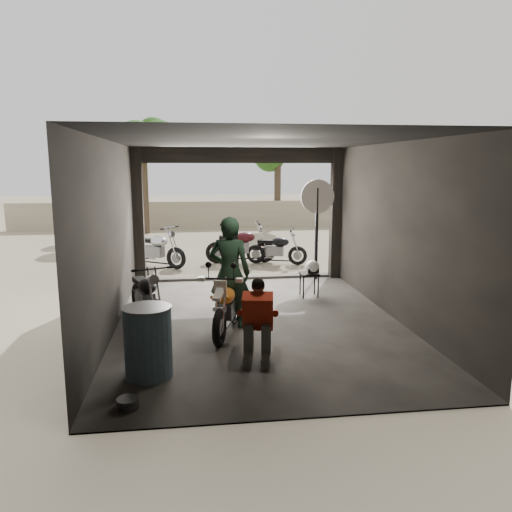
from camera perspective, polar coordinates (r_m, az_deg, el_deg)
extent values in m
plane|color=#7A6D56|center=(9.04, 0.33, -7.64)|extent=(80.00, 80.00, 0.00)
cube|color=#2D2B28|center=(9.04, 0.33, -7.58)|extent=(5.00, 7.00, 0.02)
plane|color=black|center=(8.61, 0.35, 13.06)|extent=(7.00, 7.00, 0.00)
cube|color=black|center=(5.29, 5.57, -2.73)|extent=(5.00, 0.02, 3.20)
cube|color=black|center=(8.70, -16.20, 2.05)|extent=(0.02, 7.00, 3.20)
cube|color=black|center=(9.36, 15.70, 2.64)|extent=(0.02, 7.00, 3.20)
cube|color=black|center=(12.02, -13.29, 4.37)|extent=(0.24, 0.24, 3.20)
cube|color=black|center=(12.48, 9.09, 4.73)|extent=(0.24, 0.24, 3.20)
cube|color=black|center=(12.00, -1.95, 11.43)|extent=(5.00, 0.16, 0.36)
cube|color=#2D2B28|center=(12.39, -1.90, -2.50)|extent=(5.00, 0.25, 0.08)
cube|color=gray|center=(22.66, -4.56, 4.76)|extent=(18.00, 0.30, 1.20)
cylinder|color=#382B1E|center=(21.12, -12.61, 7.39)|extent=(0.30, 0.30, 3.58)
ellipsoid|color=#1E4C14|center=(21.13, -12.85, 13.46)|extent=(2.20, 2.20, 3.14)
cylinder|color=#382B1E|center=(22.90, 2.47, 7.35)|extent=(0.30, 0.30, 3.20)
ellipsoid|color=#1E4C14|center=(22.88, 2.51, 12.36)|extent=(2.20, 2.20, 2.80)
imported|color=black|center=(8.55, -3.02, -1.95)|extent=(0.81, 0.64, 1.95)
cube|color=black|center=(10.68, 6.11, -2.05)|extent=(0.38, 0.38, 0.04)
cylinder|color=black|center=(10.55, 5.44, -3.61)|extent=(0.03, 0.03, 0.51)
cylinder|color=black|center=(10.63, 7.12, -3.55)|extent=(0.03, 0.03, 0.51)
cylinder|color=black|center=(10.86, 5.07, -3.21)|extent=(0.03, 0.03, 0.51)
cylinder|color=black|center=(10.93, 6.70, -3.15)|extent=(0.03, 0.03, 0.51)
ellipsoid|color=white|center=(10.62, 6.46, -1.24)|extent=(0.39, 0.40, 0.28)
cylinder|color=#476678|center=(6.81, -12.23, -9.71)|extent=(0.79, 0.79, 0.97)
cylinder|color=black|center=(12.26, 6.93, 2.46)|extent=(0.08, 0.08, 2.26)
cylinder|color=silver|center=(12.15, 7.05, 6.77)|extent=(0.82, 0.03, 0.82)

